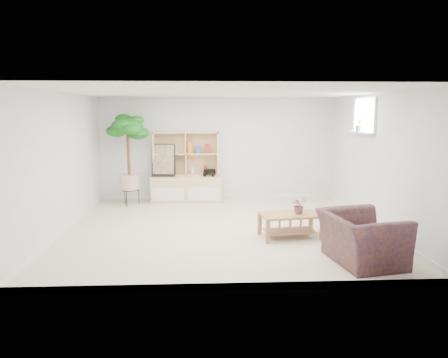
{
  "coord_description": "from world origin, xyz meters",
  "views": [
    {
      "loc": [
        -0.29,
        -6.9,
        2.09
      ],
      "look_at": [
        0.04,
        0.28,
        0.86
      ],
      "focal_mm": 32.0,
      "sensor_mm": 36.0,
      "label": 1
    }
  ],
  "objects_px": {
    "storage_unit": "(186,167)",
    "floor_tree": "(129,160)",
    "coffee_table": "(290,225)",
    "armchair": "(361,235)"
  },
  "relations": [
    {
      "from": "storage_unit",
      "to": "floor_tree",
      "type": "xyz_separation_m",
      "value": [
        -1.24,
        -0.32,
        0.21
      ]
    },
    {
      "from": "floor_tree",
      "to": "armchair",
      "type": "bearing_deg",
      "value": -43.23
    },
    {
      "from": "coffee_table",
      "to": "floor_tree",
      "type": "relative_size",
      "value": 0.49
    },
    {
      "from": "storage_unit",
      "to": "floor_tree",
      "type": "distance_m",
      "value": 1.3
    },
    {
      "from": "floor_tree",
      "to": "storage_unit",
      "type": "bearing_deg",
      "value": 14.3
    },
    {
      "from": "storage_unit",
      "to": "coffee_table",
      "type": "distance_m",
      "value": 3.38
    },
    {
      "from": "coffee_table",
      "to": "armchair",
      "type": "relative_size",
      "value": 0.92
    },
    {
      "from": "coffee_table",
      "to": "armchair",
      "type": "distance_m",
      "value": 1.39
    },
    {
      "from": "floor_tree",
      "to": "coffee_table",
      "type": "bearing_deg",
      "value": -38.29
    },
    {
      "from": "storage_unit",
      "to": "armchair",
      "type": "distance_m",
      "value": 4.73
    }
  ]
}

